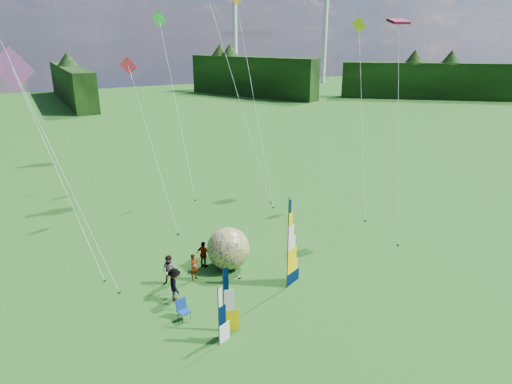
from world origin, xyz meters
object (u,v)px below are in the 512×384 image
spectator_a (194,267)px  kite_whale (232,66)px  side_banner_left (224,301)px  bol_inflatable (228,248)px  spectator_b (170,271)px  feather_banner_main (288,246)px  spectator_d (204,255)px  side_banner_far (219,318)px  camp_chair (184,310)px  spectator_c (175,285)px

spectator_a → kite_whale: size_ratio=0.07×
spectator_a → kite_whale: kite_whale is taller
side_banner_left → spectator_a: 5.43m
side_banner_left → bol_inflatable: (2.87, 5.69, -0.43)m
side_banner_left → spectator_b: (-0.91, 5.39, -0.80)m
spectator_a → feather_banner_main: bearing=-66.0°
spectator_d → kite_whale: size_ratio=0.08×
spectator_a → kite_whale: (9.58, 14.80, 10.11)m
side_banner_far → camp_chair: bearing=84.2°
side_banner_left → bol_inflatable: side_banner_left is taller
side_banner_far → spectator_a: side_banner_far is taller
side_banner_left → spectator_b: side_banner_left is taller
feather_banner_main → kite_whale: size_ratio=0.24×
spectator_a → camp_chair: 3.94m
spectator_b → kite_whale: 20.94m
camp_chair → kite_whale: kite_whale is taller
side_banner_far → spectator_c: bearing=75.5°
spectator_d → spectator_b: bearing=77.5°
side_banner_left → camp_chair: side_banner_left is taller
spectator_d → bol_inflatable: bearing=-156.6°
side_banner_far → spectator_b: (-0.30, 6.18, -0.55)m
camp_chair → bol_inflatable: bearing=32.6°
spectator_b → side_banner_far: bearing=-55.7°
side_banner_left → kite_whale: bearing=81.1°
side_banner_far → kite_whale: bearing=41.5°
side_banner_left → side_banner_far: side_banner_left is taller
feather_banner_main → bol_inflatable: (-1.91, 3.68, -1.33)m
feather_banner_main → spectator_d: feather_banner_main is taller
side_banner_far → kite_whale: kite_whale is taller
bol_inflatable → spectator_b: size_ratio=1.40×
spectator_b → spectator_d: spectator_b is taller
bol_inflatable → camp_chair: bearing=-137.9°
spectator_d → kite_whale: kite_whale is taller
side_banner_far → spectator_a: size_ratio=1.84×
feather_banner_main → spectator_b: feather_banner_main is taller
spectator_b → camp_chair: 3.56m
spectator_b → side_banner_left: bearing=-48.9°
camp_chair → kite_whale: size_ratio=0.05×
spectator_a → spectator_d: size_ratio=0.95×
side_banner_far → spectator_d: side_banner_far is taller
side_banner_far → spectator_c: 4.62m
kite_whale → spectator_c: bearing=-110.5°
side_banner_far → side_banner_left: bearing=31.1°
feather_banner_main → spectator_c: 6.42m
side_banner_left → feather_banner_main: bearing=40.6°
side_banner_far → bol_inflatable: 7.36m
spectator_b → feather_banner_main: bearing=0.8°
spectator_b → spectator_c: (-0.25, -1.63, 0.01)m
feather_banner_main → spectator_d: bearing=101.0°
side_banner_left → bol_inflatable: size_ratio=1.33×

